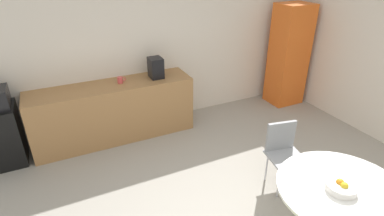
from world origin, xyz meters
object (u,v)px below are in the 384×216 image
locker_cabinet (289,55)px  fruit_bowl (341,187)px  mug_white (120,80)px  chair_gray (283,148)px  round_table (341,199)px  mini_fridge (0,136)px  coffee_maker (156,68)px

locker_cabinet → fruit_bowl: 3.48m
fruit_bowl → mug_white: bearing=112.4°
locker_cabinet → chair_gray: (-1.68, -1.90, -0.42)m
fruit_bowl → mug_white: (-1.25, 3.02, 0.17)m
round_table → mug_white: size_ratio=9.30×
round_table → mug_white: mug_white is taller
mini_fridge → fruit_bowl: 4.23m
round_table → fruit_bowl: size_ratio=4.37×
mug_white → round_table: bearing=-66.8°
locker_cabinet → coffee_maker: 2.60m
locker_cabinet → mini_fridge: bearing=178.8°
locker_cabinet → round_table: bearing=-122.8°
chair_gray → fruit_bowl: size_ratio=3.02×
mini_fridge → round_table: 4.25m
chair_gray → fruit_bowl: bearing=-103.2°
chair_gray → mug_white: (-1.48, 2.02, 0.43)m
locker_cabinet → round_table: 3.47m
chair_gray → coffee_maker: coffee_maker is taller
mini_fridge → locker_cabinet: size_ratio=0.45×
mini_fridge → mug_white: size_ratio=6.57×
round_table → mug_white: bearing=113.2°
mini_fridge → round_table: mini_fridge is taller
round_table → coffee_maker: size_ratio=3.75×
round_table → mini_fridge: bearing=135.1°
fruit_bowl → round_table: bearing=0.4°
locker_cabinet → fruit_bowl: locker_cabinet is taller
fruit_bowl → coffee_maker: bearing=102.7°
fruit_bowl → mini_fridge: bearing=134.7°
locker_cabinet → chair_gray: size_ratio=2.26×
coffee_maker → mini_fridge: bearing=180.0°
chair_gray → fruit_bowl: fruit_bowl is taller
locker_cabinet → fruit_bowl: (-1.92, -2.90, -0.16)m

